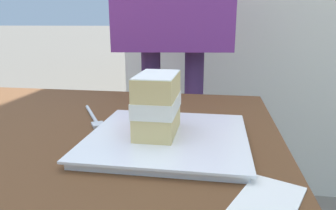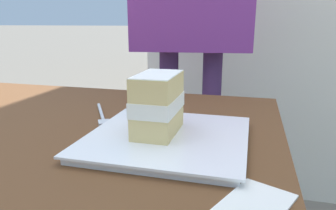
% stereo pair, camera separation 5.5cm
% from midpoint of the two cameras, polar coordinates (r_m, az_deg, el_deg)
% --- Properties ---
extents(dessert_plate, '(0.28, 0.28, 0.02)m').
position_cam_midpoint_polar(dessert_plate, '(0.57, -2.78, -6.06)').
color(dessert_plate, white).
rests_on(dessert_plate, patio_table).
extents(cake_slice, '(0.12, 0.08, 0.11)m').
position_cam_midpoint_polar(cake_slice, '(0.56, -4.79, 0.15)').
color(cake_slice, '#E0C17A').
rests_on(cake_slice, dessert_plate).
extents(dessert_fork, '(0.15, 0.10, 0.01)m').
position_cam_midpoint_polar(dessert_fork, '(0.73, -15.53, -2.18)').
color(dessert_fork, silver).
rests_on(dessert_fork, patio_table).
extents(paper_napkin, '(0.13, 0.11, 0.00)m').
position_cam_midpoint_polar(paper_napkin, '(0.40, 13.87, -16.75)').
color(paper_napkin, white).
rests_on(paper_napkin, patio_table).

